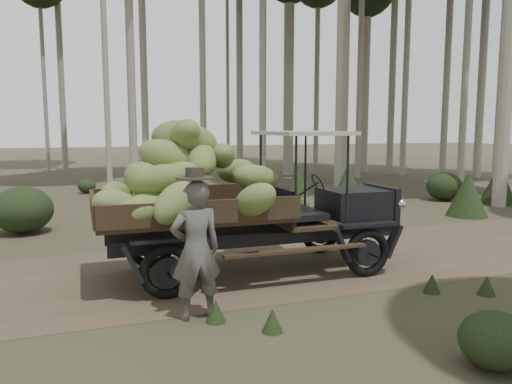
% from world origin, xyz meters
% --- Properties ---
extents(ground, '(120.00, 120.00, 0.00)m').
position_xyz_m(ground, '(0.00, 0.00, 0.00)').
color(ground, '#473D2B').
rests_on(ground, ground).
extents(dirt_track, '(70.00, 4.00, 0.01)m').
position_xyz_m(dirt_track, '(0.00, 0.00, 0.00)').
color(dirt_track, brown).
rests_on(dirt_track, ground).
extents(banana_truck, '(5.58, 2.58, 2.75)m').
position_xyz_m(banana_truck, '(0.25, -0.43, 1.59)').
color(banana_truck, black).
rests_on(banana_truck, ground).
extents(farmer, '(0.70, 0.52, 2.02)m').
position_xyz_m(farmer, '(-0.42, -2.07, 0.96)').
color(farmer, '#4F4C48').
rests_on(farmer, ground).
extents(undergrowth, '(23.62, 23.87, 1.36)m').
position_xyz_m(undergrowth, '(0.57, -0.92, 0.57)').
color(undergrowth, '#233319').
rests_on(undergrowth, ground).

